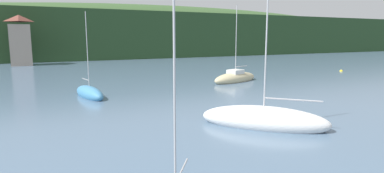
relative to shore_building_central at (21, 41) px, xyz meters
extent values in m
cube|color=#264223|center=(12.24, 32.15, 1.25)|extent=(352.00, 53.06, 12.15)
ellipsoid|color=#38562D|center=(49.31, 45.41, -0.57)|extent=(246.40, 37.14, 26.47)
cube|color=gray|center=(0.00, 0.00, -0.81)|extent=(3.78, 4.77, 8.03)
pyramid|color=brown|center=(0.00, 0.00, 4.44)|extent=(3.97, 5.00, 1.32)
cylinder|color=#B7B7BC|center=(5.34, -64.41, -0.53)|extent=(0.07, 0.07, 7.15)
cylinder|color=#ADADB2|center=(5.90, -63.65, -3.24)|extent=(1.16, 1.55, 0.06)
ellipsoid|color=#CCBC8E|center=(25.04, -38.57, -4.45)|extent=(7.94, 4.49, 1.67)
cylinder|color=#B7B7BC|center=(25.04, -38.57, 0.38)|extent=(0.09, 0.09, 8.73)
cylinder|color=#ADADB2|center=(26.17, -38.21, -2.94)|extent=(2.30, 0.80, 0.08)
cube|color=silver|center=(25.04, -38.57, -3.64)|extent=(2.23, 1.98, 0.70)
ellipsoid|color=white|center=(14.98, -56.55, -4.41)|extent=(7.44, 7.67, 1.82)
cylinder|color=#B7B7BC|center=(14.98, -56.55, 0.10)|extent=(0.10, 0.10, 8.01)
cylinder|color=#ADADB2|center=(16.17, -57.81, -2.95)|extent=(2.45, 2.59, 0.09)
ellipsoid|color=teal|center=(6.57, -41.05, -4.50)|extent=(2.59, 6.01, 1.44)
cylinder|color=#B7B7BC|center=(6.57, -41.05, -0.45)|extent=(0.07, 0.07, 7.30)
cylinder|color=#ADADB2|center=(6.40, -40.15, -3.23)|extent=(0.40, 1.81, 0.06)
sphere|color=yellow|center=(47.62, -36.40, -4.82)|extent=(0.52, 0.52, 0.52)
camera|label=1|loc=(1.94, -72.29, 0.94)|focal=29.78mm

